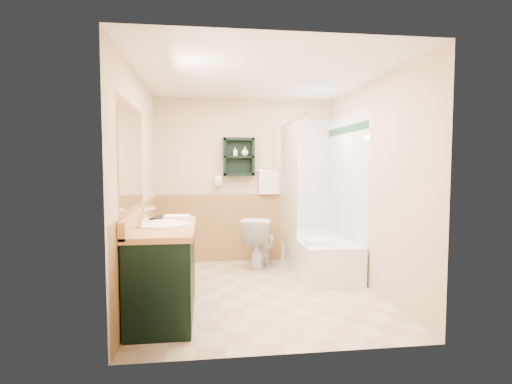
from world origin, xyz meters
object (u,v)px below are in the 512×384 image
object	(u,v)px
hair_dryer	(218,181)
bathtub	(320,255)
wall_shelf	(239,157)
toilet	(260,242)
soap_bottle_b	(245,152)
vanity	(164,270)
soap_bottle_a	(235,154)
vanity_book	(152,208)

from	to	relation	value
hair_dryer	bathtub	size ratio (longest dim) A/B	0.16
wall_shelf	bathtub	xyz separation A→B (m)	(1.03, -0.67, -1.32)
toilet	soap_bottle_b	bearing A→B (deg)	-44.26
bathtub	soap_bottle_b	bearing A→B (deg)	144.41
toilet	soap_bottle_b	size ratio (longest dim) A/B	5.55
vanity	toilet	bearing A→B (deg)	53.76
hair_dryer	soap_bottle_b	xyz separation A→B (m)	(0.39, -0.03, 0.42)
soap_bottle_b	toilet	bearing A→B (deg)	-63.74
hair_dryer	vanity	size ratio (longest dim) A/B	0.18
bathtub	hair_dryer	bearing A→B (deg)	152.15
toilet	soap_bottle_a	bearing A→B (deg)	-28.46
vanity	soap_bottle_b	xyz separation A→B (m)	(0.98, 1.93, 1.19)
toilet	vanity	bearing A→B (deg)	73.25
hair_dryer	toilet	world-z (taller)	hair_dryer
soap_bottle_b	wall_shelf	bearing A→B (deg)	176.78
soap_bottle_a	soap_bottle_b	distance (m)	0.14
hair_dryer	vanity_book	distance (m)	1.69
hair_dryer	soap_bottle_b	distance (m)	0.57
vanity_book	soap_bottle_a	size ratio (longest dim) A/B	1.94
hair_dryer	vanity_book	xyz separation A→B (m)	(-0.76, -1.49, -0.22)
vanity	soap_bottle_b	bearing A→B (deg)	62.93
vanity_book	soap_bottle_a	distance (m)	1.88
vanity	toilet	world-z (taller)	vanity
wall_shelf	hair_dryer	world-z (taller)	wall_shelf
vanity_book	soap_bottle_b	size ratio (longest dim) A/B	1.84
soap_bottle_a	soap_bottle_b	size ratio (longest dim) A/B	0.95
vanity	soap_bottle_a	bearing A→B (deg)	66.39
vanity_book	bathtub	bearing A→B (deg)	27.46
wall_shelf	bathtub	size ratio (longest dim) A/B	0.37
toilet	vanity_book	world-z (taller)	vanity_book
vanity_book	soap_bottle_b	bearing A→B (deg)	58.50
bathtub	vanity	bearing A→B (deg)	-146.82
bathtub	vanity_book	world-z (taller)	vanity_book
bathtub	soap_bottle_a	size ratio (longest dim) A/B	12.10
vanity	bathtub	size ratio (longest dim) A/B	0.91
wall_shelf	toilet	xyz separation A→B (m)	(0.26, -0.35, -1.20)
wall_shelf	toilet	distance (m)	1.27
vanity	soap_bottle_b	size ratio (longest dim) A/B	10.41
vanity	soap_bottle_a	xyz separation A→B (m)	(0.84, 1.93, 1.16)
vanity	bathtub	bearing A→B (deg)	33.18
wall_shelf	bathtub	world-z (taller)	wall_shelf
wall_shelf	vanity	size ratio (longest dim) A/B	0.40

